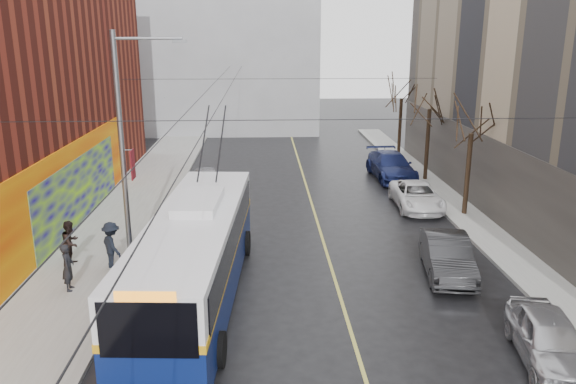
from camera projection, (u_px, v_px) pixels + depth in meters
name	position (u px, v px, depth m)	size (l,w,h in m)	color
sidewalk_left	(101.00, 250.00, 23.68)	(4.00, 60.00, 0.15)	gray
sidewalk_right	(496.00, 243.00, 24.46)	(2.00, 60.00, 0.15)	gray
lane_line	(320.00, 232.00, 26.06)	(0.12, 50.00, 0.01)	#BFB74C
building_far	(209.00, 32.00, 53.07)	(20.50, 12.10, 18.00)	gray
streetlight_pole	(126.00, 147.00, 20.55)	(2.65, 0.60, 9.00)	slate
catenary_wires	(230.00, 95.00, 24.92)	(18.00, 60.00, 0.22)	black
tree_near	(473.00, 118.00, 26.98)	(3.20, 3.20, 6.40)	black
tree_mid	(431.00, 96.00, 33.64)	(3.20, 3.20, 6.68)	black
tree_far	(402.00, 88.00, 40.40)	(3.20, 3.20, 6.57)	black
pigeons_flying	(213.00, 88.00, 19.99)	(4.59, 3.44, 2.20)	slate
trolleybus	(196.00, 254.00, 19.00)	(3.55, 12.64, 5.93)	#0A174E
parked_car_a	(549.00, 339.00, 15.52)	(1.67, 4.15, 1.41)	#BABBC0
parked_car_b	(447.00, 256.00, 21.25)	(1.59, 4.56, 1.50)	#292A2C
parked_car_c	(417.00, 196.00, 29.46)	(2.22, 4.81, 1.34)	white
parked_car_d	(391.00, 166.00, 35.49)	(2.29, 5.64, 1.64)	#161F50
following_car	(207.00, 180.00, 32.48)	(1.63, 4.04, 1.38)	#B8B8BD
pedestrian_a	(68.00, 267.00, 19.57)	(0.62, 0.41, 1.70)	black
pedestrian_b	(71.00, 243.00, 21.77)	(0.86, 0.67, 1.78)	black
pedestrian_c	(112.00, 246.00, 21.38)	(1.20, 0.69, 1.85)	black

